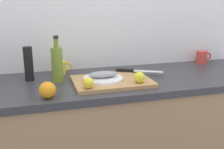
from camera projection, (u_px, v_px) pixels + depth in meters
name	position (u px, v px, depth m)	size (l,w,h in m)	color
back_wall	(101.00, 16.00, 1.83)	(3.20, 0.05, 2.50)	white
kitchen_counter	(114.00, 146.00, 1.74)	(2.00, 0.60, 0.90)	#9E7A56
cutting_board	(112.00, 81.00, 1.54)	(0.44, 0.31, 0.02)	tan
white_plate	(103.00, 79.00, 1.53)	(0.22, 0.22, 0.01)	white
fish_fillet	(103.00, 74.00, 1.53)	(0.17, 0.07, 0.04)	gray
chef_knife	(133.00, 71.00, 1.70)	(0.27, 0.15, 0.02)	silver
lemon_0	(139.00, 77.00, 1.48)	(0.06, 0.06, 0.06)	yellow
lemon_1	(88.00, 83.00, 1.38)	(0.06, 0.06, 0.06)	yellow
olive_oil_bottle	(57.00, 64.00, 1.54)	(0.06, 0.06, 0.27)	olive
coffee_mug_0	(202.00, 57.00, 2.01)	(0.12, 0.08, 0.09)	#CC3F38
coffee_mug_2	(60.00, 67.00, 1.72)	(0.13, 0.09, 0.09)	yellow
orange_0	(47.00, 90.00, 1.30)	(0.08, 0.08, 0.08)	orange
pepper_mill	(29.00, 64.00, 1.57)	(0.05, 0.05, 0.20)	black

